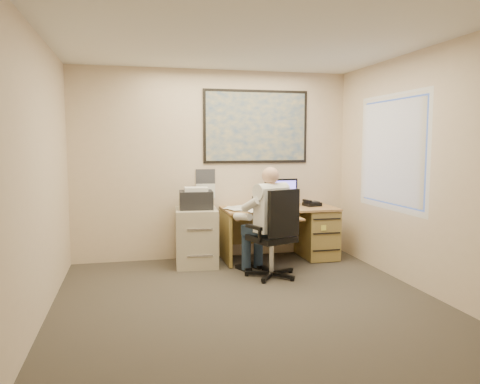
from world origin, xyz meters
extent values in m
cube|color=#39342C|center=(0.00, 0.00, 0.00)|extent=(4.00, 4.50, 0.00)
cube|color=white|center=(0.00, 0.00, 2.70)|extent=(4.00, 4.50, 0.00)
cube|color=beige|center=(0.00, 2.25, 1.35)|extent=(4.00, 0.00, 2.70)
cube|color=beige|center=(0.00, -2.25, 1.35)|extent=(4.00, 0.00, 2.70)
cube|color=beige|center=(-2.00, 0.00, 1.35)|extent=(0.00, 4.50, 2.70)
cube|color=beige|center=(2.00, 0.00, 1.35)|extent=(0.00, 4.50, 2.70)
cube|color=#B2834C|center=(0.88, 1.88, 0.73)|extent=(1.60, 0.75, 0.03)
cube|color=#9E8341|center=(1.45, 1.88, 0.36)|extent=(0.45, 0.70, 0.70)
cube|color=#9E8341|center=(0.10, 1.88, 0.36)|extent=(0.04, 0.70, 0.70)
cube|color=#9E8341|center=(0.88, 2.22, 0.45)|extent=(1.55, 0.03, 0.55)
cylinder|color=black|center=(0.94, 2.02, 0.76)|extent=(0.19, 0.19, 0.02)
cube|color=black|center=(0.94, 2.00, 0.97)|extent=(0.49, 0.04, 0.37)
cube|color=#6A5BF7|center=(0.94, 1.98, 0.97)|extent=(0.43, 0.01, 0.31)
cube|color=#B2834C|center=(0.77, 1.43, 0.66)|extent=(0.55, 0.30, 0.02)
cube|color=beige|center=(0.77, 1.43, 0.68)|extent=(0.43, 0.14, 0.02)
cube|color=black|center=(1.39, 1.93, 0.78)|extent=(0.25, 0.23, 0.06)
cylinder|color=silver|center=(0.49, 1.80, 0.83)|extent=(0.07, 0.07, 0.17)
cylinder|color=white|center=(0.54, 2.02, 0.80)|extent=(0.07, 0.07, 0.09)
cube|color=white|center=(0.43, 1.88, 0.76)|extent=(0.60, 0.56, 0.02)
cube|color=#1E4C93|center=(0.63, 2.23, 1.90)|extent=(1.56, 0.03, 1.06)
cube|color=white|center=(-0.12, 2.24, 1.08)|extent=(0.28, 0.01, 0.42)
cube|color=#BDB298|center=(-0.32, 1.86, 0.39)|extent=(0.61, 0.71, 0.78)
cube|color=black|center=(-0.32, 1.86, 0.90)|extent=(0.47, 0.42, 0.24)
cube|color=white|center=(-0.32, 1.84, 1.04)|extent=(0.33, 0.27, 0.05)
cylinder|color=silver|center=(0.51, 1.07, 0.26)|extent=(0.06, 0.06, 0.41)
cube|color=black|center=(0.51, 1.07, 0.49)|extent=(0.61, 0.61, 0.07)
cube|color=black|center=(0.43, 0.84, 0.83)|extent=(0.43, 0.20, 0.57)
camera|label=1|loc=(-1.17, -4.40, 1.66)|focal=35.00mm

